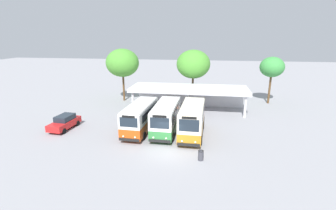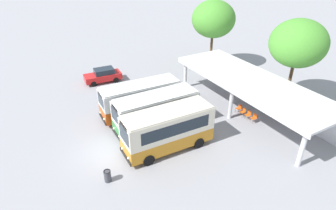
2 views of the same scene
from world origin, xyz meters
name	(u,v)px [view 1 (image 1 of 2)]	position (x,y,z in m)	size (l,w,h in m)	color
ground_plane	(168,152)	(0.00, 0.00, 0.00)	(180.00, 180.00, 0.00)	#939399
city_bus_nearest_orange	(140,116)	(-3.87, 4.68, 1.75)	(2.60, 7.57, 3.16)	black
city_bus_second_in_row	(166,117)	(-0.97, 4.82, 1.81)	(2.48, 7.42, 3.28)	black
city_bus_middle_cream	(192,119)	(1.94, 4.28, 1.88)	(2.55, 7.22, 3.42)	black
parked_car_flank	(65,122)	(-12.74, 3.99, 0.83)	(2.09, 4.32, 1.62)	black
terminal_canopy	(189,91)	(0.84, 14.45, 2.65)	(16.56, 5.56, 3.40)	silver
waiting_chair_end_by_column	(186,108)	(0.54, 12.96, 0.52)	(0.45, 0.45, 0.86)	slate
waiting_chair_second_from_end	(190,108)	(1.21, 12.85, 0.52)	(0.45, 0.45, 0.86)	slate
waiting_chair_middle_seat	(195,108)	(1.87, 12.89, 0.52)	(0.45, 0.45, 0.86)	slate
waiting_chair_fourth_seat	(200,109)	(2.53, 12.95, 0.52)	(0.45, 0.45, 0.86)	slate
roadside_tree_behind_canopy	(193,64)	(1.13, 18.79, 6.09)	(5.33, 5.33, 8.37)	brown
roadside_tree_east_of_canopy	(272,67)	(13.23, 19.45, 5.77)	(3.68, 3.68, 7.37)	brown
roadside_tree_west_of_canopy	(122,63)	(-10.17, 17.59, 6.23)	(5.28, 5.28, 8.49)	brown
litter_bin_apron	(201,155)	(3.05, -1.08, 0.46)	(0.49, 0.49, 0.90)	#3F3F47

